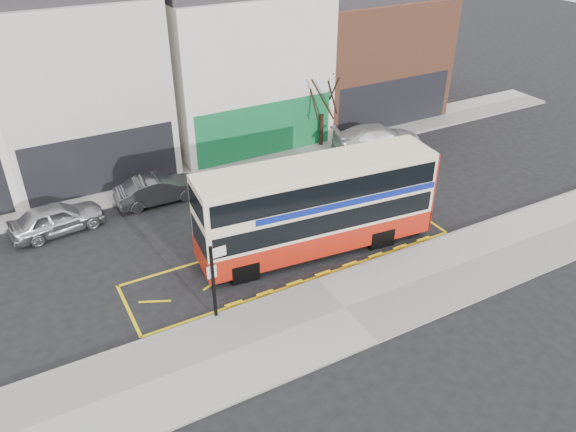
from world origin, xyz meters
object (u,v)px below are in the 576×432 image
bus_stop_post (214,275)px  car_white (378,139)px  double_decker_bus (317,206)px  street_tree_right (323,85)px  car_silver (57,218)px  car_grey (158,189)px

bus_stop_post → car_white: 16.61m
bus_stop_post → car_white: size_ratio=0.57×
double_decker_bus → street_tree_right: size_ratio=1.87×
street_tree_right → car_white: bearing=-39.2°
car_silver → car_grey: bearing=-91.5°
car_silver → street_tree_right: 15.77m
bus_stop_post → car_silver: (-4.01, 8.88, -1.25)m
car_silver → car_grey: size_ratio=0.99×
double_decker_bus → street_tree_right: street_tree_right is taller
double_decker_bus → car_grey: double_decker_bus is taller
car_grey → bus_stop_post: bearing=175.1°
double_decker_bus → car_grey: (-4.68, 7.24, -1.44)m
car_grey → street_tree_right: size_ratio=0.75×
car_silver → street_tree_right: (15.30, 2.30, 3.03)m
bus_stop_post → street_tree_right: 15.99m
car_grey → double_decker_bus: bearing=-147.2°
car_white → double_decker_bus: bearing=144.0°
car_grey → car_white: 13.06m
bus_stop_post → car_silver: size_ratio=0.73×
car_grey → street_tree_right: bearing=-80.4°
car_grey → car_white: car_white is taller
double_decker_bus → car_white: (8.38, 6.96, -1.35)m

